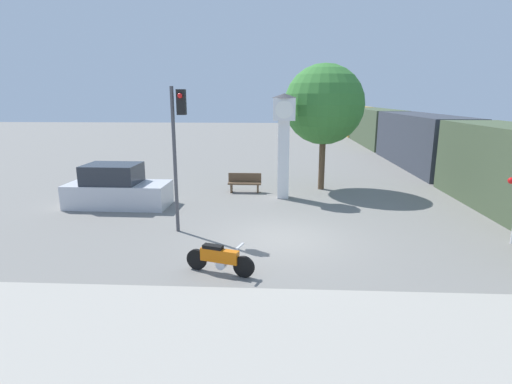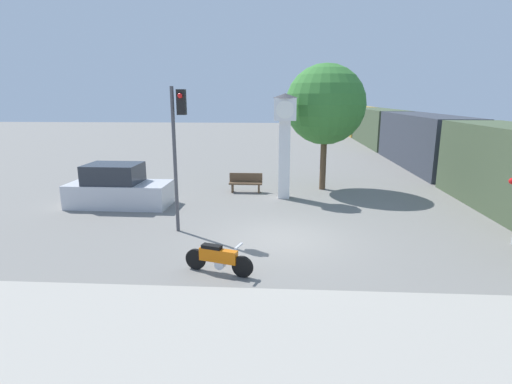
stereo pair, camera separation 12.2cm
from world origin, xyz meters
The scene contains 9 objects.
ground_plane centered at (0.00, 0.00, 0.00)m, with size 120.00×120.00×0.00m, color slate.
sidewalk_strip centered at (0.00, -6.69, 0.05)m, with size 36.00×6.00×0.10m.
motorcycle centered at (-1.65, -2.69, 0.41)m, with size 1.87×0.72×0.85m.
clock_tower centered at (0.11, 5.53, 3.09)m, with size 1.15×1.15×4.67m.
freight_train centered at (9.33, 20.93, 1.70)m, with size 2.80×48.98×3.40m.
traffic_light centered at (-3.43, 0.60, 3.30)m, with size 0.50×0.35×4.85m.
street_tree centered at (2.05, 7.38, 4.15)m, with size 3.83×3.83×6.08m.
bench centered at (-1.73, 6.51, 0.49)m, with size 1.60×0.44×0.92m.
parked_car centered at (-6.89, 3.68, 0.75)m, with size 4.23×1.87×1.80m.
Camera 2 is at (-0.08, -12.33, 4.51)m, focal length 28.00 mm.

